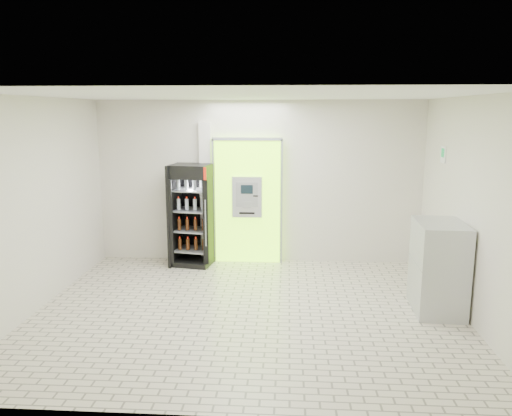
{
  "coord_description": "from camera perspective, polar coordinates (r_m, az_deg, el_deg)",
  "views": [
    {
      "loc": [
        0.54,
        -6.65,
        2.79
      ],
      "look_at": [
        0.04,
        1.2,
        1.26
      ],
      "focal_mm": 35.0,
      "sensor_mm": 36.0,
      "label": 1
    }
  ],
  "objects": [
    {
      "name": "atm_assembly",
      "position": [
        9.24,
        -0.97,
        0.89
      ],
      "size": [
        1.3,
        0.24,
        2.33
      ],
      "color": "#95FF15",
      "rests_on": "ground"
    },
    {
      "name": "exit_sign",
      "position": [
        8.44,
        20.62,
        5.74
      ],
      "size": [
        0.02,
        0.22,
        0.26
      ],
      "color": "white",
      "rests_on": "room_shell"
    },
    {
      "name": "steel_cabinet",
      "position": [
        7.5,
        20.12,
        -6.36
      ],
      "size": [
        0.69,
        0.99,
        1.28
      ],
      "rotation": [
        0.0,
        0.0,
        -0.05
      ],
      "color": "#B0B3B8",
      "rests_on": "ground"
    },
    {
      "name": "ground",
      "position": [
        7.24,
        -0.91,
        -11.7
      ],
      "size": [
        6.0,
        6.0,
        0.0
      ],
      "primitive_type": "plane",
      "color": "beige",
      "rests_on": "ground"
    },
    {
      "name": "pillar",
      "position": [
        9.35,
        -5.73,
        1.76
      ],
      "size": [
        0.22,
        0.11,
        2.6
      ],
      "color": "silver",
      "rests_on": "ground"
    },
    {
      "name": "room_shell",
      "position": [
        6.74,
        -0.96,
        2.89
      ],
      "size": [
        6.0,
        6.0,
        6.0
      ],
      "color": "beige",
      "rests_on": "ground"
    },
    {
      "name": "beverage_cooler",
      "position": [
        9.21,
        -7.29,
        -1.0
      ],
      "size": [
        0.79,
        0.75,
        1.86
      ],
      "rotation": [
        0.0,
        0.0,
        -0.17
      ],
      "color": "black",
      "rests_on": "ground"
    }
  ]
}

